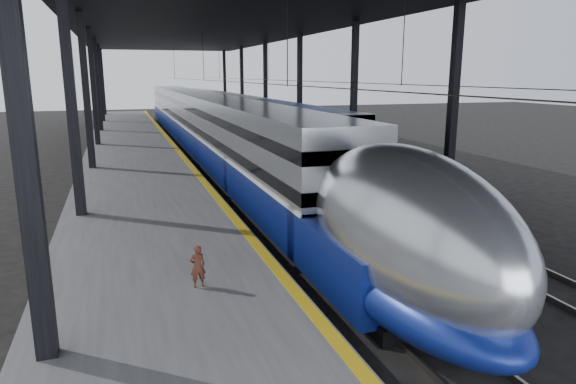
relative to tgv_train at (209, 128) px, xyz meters
name	(u,v)px	position (x,y,z in m)	size (l,w,h in m)	color
ground	(276,271)	(-2.00, -23.61, -2.08)	(160.00, 160.00, 0.00)	black
platform	(134,160)	(-5.50, -3.61, -1.58)	(6.00, 80.00, 1.00)	#4C4C4F
yellow_strip	(178,150)	(-2.70, -3.61, -1.08)	(0.30, 80.00, 0.01)	gold
rails	(254,160)	(2.50, -3.61, -2.00)	(6.52, 80.00, 0.16)	slate
canopy	(213,23)	(-0.10, -3.61, 7.03)	(18.00, 75.00, 9.47)	black
tgv_train	(209,128)	(0.00, 0.00, 0.00)	(3.11, 65.20, 4.45)	#B9BCC1
second_train	(235,114)	(5.00, 13.49, -0.11)	(2.83, 56.05, 3.90)	navy
child	(198,266)	(-4.78, -26.42, -0.57)	(0.37, 0.25, 1.03)	#4F271A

